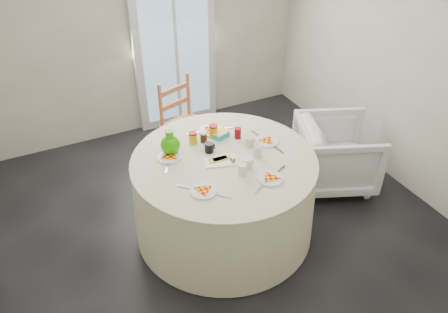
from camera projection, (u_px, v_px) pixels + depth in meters
name	position (u px, v px, depth m)	size (l,w,h in m)	color
floor	(217.00, 225.00, 4.07)	(4.00, 4.00, 0.00)	black
wall_back	(137.00, 24.00, 4.79)	(4.00, 0.02, 2.60)	#BCB5A3
wall_right	(409.00, 56.00, 4.05)	(0.02, 4.00, 2.60)	#BCB5A3
glass_door	(174.00, 42.00, 5.05)	(1.00, 0.08, 2.10)	silver
table	(224.00, 196.00, 3.83)	(1.59, 1.59, 0.81)	beige
wooden_chair	(187.00, 127.00, 4.61)	(0.44, 0.42, 0.98)	#A95B38
armchair	(337.00, 150.00, 4.39)	(0.75, 0.70, 0.77)	white
place_settings	(224.00, 159.00, 3.60)	(1.11, 1.11, 0.02)	silver
jar_cluster	(215.00, 137.00, 3.80)	(0.44, 0.22, 0.13)	#A65E17
butter_tub	(220.00, 136.00, 3.87)	(0.14, 0.10, 0.06)	#18ACB6
green_pitcher	(170.00, 144.00, 3.61)	(0.16, 0.16, 0.21)	#2DA403
cheese_platter	(221.00, 162.00, 3.57)	(0.26, 0.17, 0.03)	white
mugs_glasses	(235.00, 150.00, 3.64)	(0.56, 0.56, 0.10)	gray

